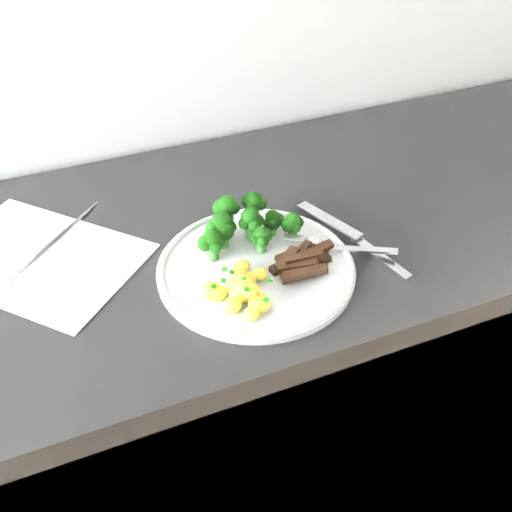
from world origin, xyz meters
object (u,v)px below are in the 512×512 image
object	(u,v)px
plate	(256,268)
knife	(365,247)
recipe_paper	(38,258)
potatoes	(241,290)
counter	(223,411)
beef_strips	(303,261)
fork	(343,246)
broccoli	(243,223)

from	to	relation	value
plate	knife	bearing A→B (deg)	-6.80
recipe_paper	knife	distance (m)	0.49
plate	potatoes	world-z (taller)	potatoes
counter	beef_strips	distance (m)	0.48
recipe_paper	knife	xyz separation A→B (m)	(0.46, -0.17, 0.01)
beef_strips	knife	xyz separation A→B (m)	(0.11, 0.01, -0.01)
potatoes	fork	world-z (taller)	potatoes
recipe_paper	beef_strips	size ratio (longest dim) A/B	3.32
plate	knife	xyz separation A→B (m)	(0.17, -0.02, 0.00)
potatoes	plate	bearing A→B (deg)	50.24
potatoes	knife	distance (m)	0.21
broccoli	beef_strips	size ratio (longest dim) A/B	1.54
counter	fork	distance (m)	0.50
broccoli	knife	bearing A→B (deg)	-26.69
counter	potatoes	distance (m)	0.48
plate	broccoli	bearing A→B (deg)	85.34
counter	fork	size ratio (longest dim) A/B	15.98
fork	knife	distance (m)	0.04
fork	knife	world-z (taller)	fork
knife	plate	bearing A→B (deg)	173.20
fork	knife	size ratio (longest dim) A/B	0.65
plate	counter	bearing A→B (deg)	106.41
recipe_paper	potatoes	xyz separation A→B (m)	(0.24, -0.20, 0.02)
plate	knife	distance (m)	0.17
beef_strips	fork	size ratio (longest dim) A/B	0.75
counter	recipe_paper	world-z (taller)	recipe_paper
beef_strips	knife	bearing A→B (deg)	3.00
recipe_paper	broccoli	world-z (taller)	broccoli
broccoli	beef_strips	world-z (taller)	broccoli
broccoli	beef_strips	bearing A→B (deg)	-57.22
recipe_paper	counter	bearing A→B (deg)	-11.06
recipe_paper	plate	xyz separation A→B (m)	(0.29, -0.15, 0.01)
plate	recipe_paper	bearing A→B (deg)	152.22
counter	recipe_paper	distance (m)	0.51
broccoli	beef_strips	xyz separation A→B (m)	(0.06, -0.09, -0.03)
broccoli	beef_strips	distance (m)	0.11
beef_strips	broccoli	bearing A→B (deg)	122.78
broccoli	potatoes	bearing A→B (deg)	-112.85
potatoes	broccoli	bearing A→B (deg)	67.15
counter	potatoes	size ratio (longest dim) A/B	20.73
counter	potatoes	bearing A→B (deg)	-94.92
recipe_paper	beef_strips	distance (m)	0.39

